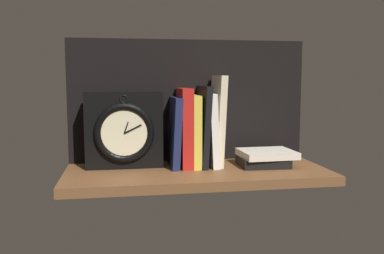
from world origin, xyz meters
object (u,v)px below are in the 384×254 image
Objects in this scene: book_navy_bierce at (175,132)px; book_cream_twain at (218,121)px; book_yellow_seinlanguage at (195,130)px; book_black_skeptic at (202,126)px; framed_clock at (124,130)px; book_red_requiem at (185,127)px; book_white_catcher at (210,129)px; book_stack_side at (265,158)px.

book_navy_bierce is 12.92cm from book_cream_twain.
book_navy_bierce is 5.85cm from book_yellow_seinlanguage.
book_black_skeptic reaches higher than book_yellow_seinlanguage.
book_cream_twain is (4.44, 0.00, 1.48)cm from book_black_skeptic.
book_red_requiem is at bearing -0.81° from framed_clock.
book_red_requiem is at bearing 180.00° from book_cream_twain.
framed_clock is (-24.52, 0.24, 0.23)cm from book_white_catcher.
book_navy_bierce is at bearing 180.00° from book_white_catcher.
book_yellow_seinlanguage is (2.98, -0.00, -0.97)cm from book_red_requiem.
book_black_skeptic is at bearing 180.00° from book_cream_twain.
book_stack_side is (19.76, -4.16, -7.82)cm from book_yellow_seinlanguage.
book_navy_bierce is 1.24× the size of book_stack_side.
book_stack_side is at bearing -17.67° from book_cream_twain.
book_cream_twain reaches higher than book_black_skeptic.
book_yellow_seinlanguage is 4.44cm from book_white_catcher.
book_cream_twain is at bearing -0.00° from book_red_requiem.
book_red_requiem is 1.10× the size of book_yellow_seinlanguage.
book_red_requiem is 5.26cm from book_black_skeptic.
framed_clock is at bearing 179.19° from book_red_requiem.
book_white_catcher reaches higher than book_yellow_seinlanguage.
book_white_catcher is at bearing -0.00° from book_red_requiem.
book_navy_bierce is at bearing -180.00° from book_red_requiem.
book_red_requiem is at bearing 180.00° from book_white_catcher.
book_white_catcher is 17.81cm from book_stack_side.
book_black_skeptic is 1.07× the size of framed_clock.
book_white_catcher is 0.80× the size of book_cream_twain.
book_stack_side is (22.74, -4.16, -8.79)cm from book_red_requiem.
book_navy_bierce is 0.95× the size of book_white_catcher.
book_white_catcher is at bearing -0.56° from framed_clock.
book_black_skeptic is at bearing 0.00° from book_navy_bierce.
book_white_catcher is (7.42, -0.00, -0.73)cm from book_red_requiem.
book_white_catcher is at bearing -0.00° from book_black_skeptic.
book_cream_twain is 26.89cm from framed_clock.
book_black_skeptic is at bearing 0.00° from book_yellow_seinlanguage.
book_red_requiem reaches higher than book_white_catcher.
framed_clock is at bearing 179.38° from book_black_skeptic.
book_red_requiem reaches higher than book_stack_side.
book_navy_bierce is 8.26cm from book_black_skeptic.
book_yellow_seinlanguage is 0.89× the size of book_black_skeptic.
book_stack_side is (25.61, -4.16, -7.53)cm from book_navy_bierce.
book_black_skeptic is 0.89× the size of book_cream_twain.
framed_clock reaches higher than book_white_catcher.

